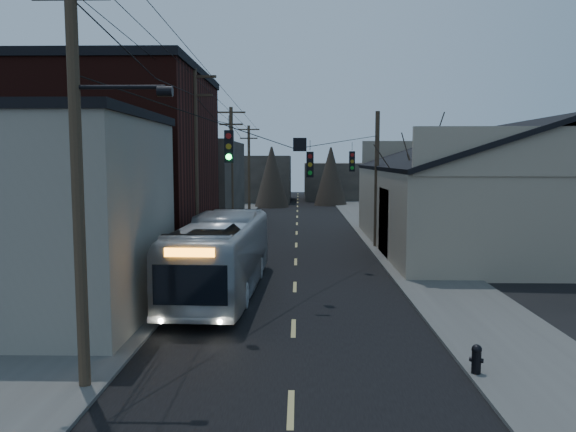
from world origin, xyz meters
The scene contains 14 objects.
road_surface centered at (0.00, 30.00, 0.01)m, with size 9.00×110.00×0.02m, color black.
sidewalk_left centered at (-6.50, 30.00, 0.06)m, with size 4.00×110.00×0.12m, color #474744.
sidewalk_right centered at (6.50, 30.00, 0.06)m, with size 4.00×110.00×0.12m, color #474744.
building_clapboard centered at (-9.00, 9.00, 3.50)m, with size 8.00×8.00×7.00m, color slate.
building_brick centered at (-10.00, 20.00, 5.00)m, with size 10.00×12.00×10.00m, color black.
building_left_far centered at (-9.50, 36.00, 3.50)m, with size 9.00×14.00×7.00m, color #2E2824.
warehouse centered at (13.00, 25.00, 2.70)m, with size 16.16×20.60×7.73m.
building_far_left centered at (-6.00, 65.00, 3.00)m, with size 10.00×12.00×6.00m, color #2E2824.
building_far_right centered at (7.00, 70.00, 2.50)m, with size 12.00×14.00×5.00m, color #2E2824.
bare_tree centered at (6.50, 20.00, 3.60)m, with size 0.40×0.40×7.20m, color black.
utility_lines centered at (-3.11, 24.14, 4.95)m, with size 11.24×45.28×10.50m.
bus centered at (-3.00, 12.75, 1.62)m, with size 2.72×11.61×3.23m, color #A6ACB2.
parked_car centered at (-3.00, 30.41, 0.64)m, with size 1.36×3.91×1.29m, color #B3B5BB.
fire_hydrant centered at (4.70, 3.93, 0.52)m, with size 0.37×0.26×0.75m.
Camera 1 is at (0.17, -9.99, 5.56)m, focal length 35.00 mm.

